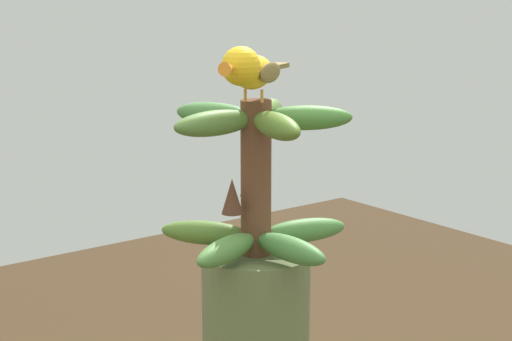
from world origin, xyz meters
TOP-DOWN VIEW (x-y plane):
  - banana_bunch at (-0.00, 0.00)m, footprint 0.34×0.33m
  - perched_bird at (-0.04, -0.03)m, footprint 0.21×0.13m

SIDE VIEW (x-z plane):
  - banana_bunch at x=0.00m, z-range 1.30..1.57m
  - perched_bird at x=-0.04m, z-range 1.58..1.67m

